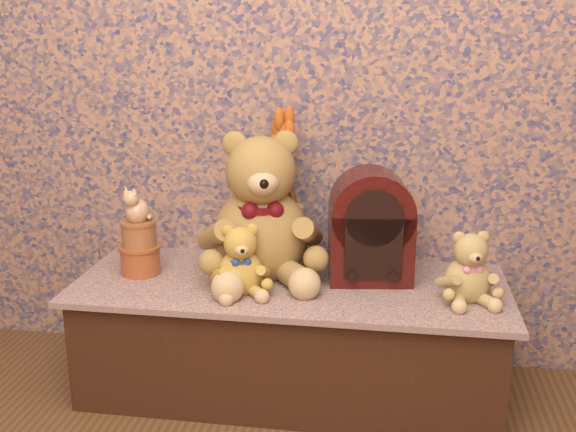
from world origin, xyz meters
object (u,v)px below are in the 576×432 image
(biscuit_tin_lower, at_px, (140,260))
(cat_figurine, at_px, (137,203))
(teddy_large, at_px, (261,199))
(ceramic_vase, at_px, (285,235))
(teddy_small, at_px, (469,263))
(cathedral_radio, at_px, (371,225))
(teddy_medium, at_px, (240,256))

(biscuit_tin_lower, bearing_deg, cat_figurine, 0.00)
(teddy_large, height_order, cat_figurine, teddy_large)
(ceramic_vase, bearing_deg, cat_figurine, -160.41)
(teddy_large, distance_m, ceramic_vase, 0.20)
(biscuit_tin_lower, height_order, cat_figurine, cat_figurine)
(ceramic_vase, xyz_separation_m, biscuit_tin_lower, (-0.47, -0.17, -0.06))
(biscuit_tin_lower, bearing_deg, teddy_small, -3.21)
(teddy_small, distance_m, ceramic_vase, 0.64)
(teddy_large, bearing_deg, biscuit_tin_lower, 173.66)
(cathedral_radio, xyz_separation_m, cat_figurine, (-0.77, -0.07, 0.06))
(ceramic_vase, bearing_deg, teddy_large, -121.47)
(teddy_small, xyz_separation_m, biscuit_tin_lower, (-1.07, 0.06, -0.07))
(cathedral_radio, xyz_separation_m, biscuit_tin_lower, (-0.77, -0.07, -0.14))
(teddy_large, xyz_separation_m, teddy_medium, (-0.03, -0.17, -0.14))
(cathedral_radio, height_order, cat_figurine, cathedral_radio)
(biscuit_tin_lower, xyz_separation_m, cat_figurine, (0.00, 0.00, 0.20))
(cathedral_radio, height_order, biscuit_tin_lower, cathedral_radio)
(cat_figurine, bearing_deg, cathedral_radio, 21.03)
(teddy_small, xyz_separation_m, ceramic_vase, (-0.60, 0.23, -0.01))
(teddy_small, distance_m, biscuit_tin_lower, 1.08)
(cat_figurine, bearing_deg, teddy_medium, -0.11)
(ceramic_vase, bearing_deg, cathedral_radio, -17.75)
(teddy_small, bearing_deg, cat_figurine, 163.26)
(teddy_small, distance_m, cat_figurine, 1.08)
(teddy_large, relative_size, cathedral_radio, 1.42)
(teddy_medium, relative_size, biscuit_tin_lower, 1.81)
(biscuit_tin_lower, relative_size, cat_figurine, 1.05)
(cathedral_radio, bearing_deg, teddy_medium, -164.26)
(teddy_small, xyz_separation_m, cathedral_radio, (-0.30, 0.13, 0.07))
(teddy_medium, height_order, biscuit_tin_lower, teddy_medium)
(teddy_medium, height_order, ceramic_vase, teddy_medium)
(cathedral_radio, distance_m, ceramic_vase, 0.32)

